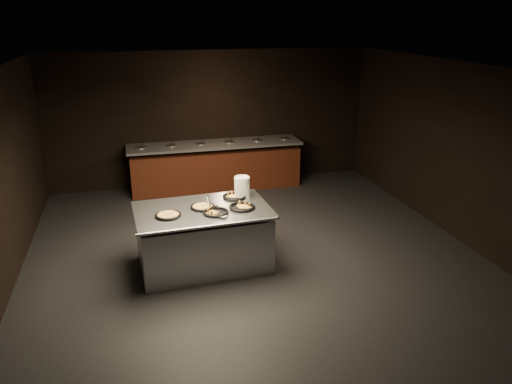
{
  "coord_description": "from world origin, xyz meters",
  "views": [
    {
      "loc": [
        -1.75,
        -6.66,
        3.63
      ],
      "look_at": [
        0.06,
        0.3,
        1.03
      ],
      "focal_mm": 35.0,
      "sensor_mm": 36.0,
      "label": 1
    }
  ],
  "objects_px": {
    "serving_counter": "(204,239)",
    "pan_cheese_whole": "(203,207)",
    "pan_veggie_whole": "(168,215)",
    "plate_stack": "(242,187)"
  },
  "relations": [
    {
      "from": "plate_stack",
      "to": "pan_veggie_whole",
      "type": "distance_m",
      "value": 1.31
    },
    {
      "from": "pan_veggie_whole",
      "to": "serving_counter",
      "type": "bearing_deg",
      "value": 17.8
    },
    {
      "from": "serving_counter",
      "to": "pan_veggie_whole",
      "type": "bearing_deg",
      "value": -164.99
    },
    {
      "from": "serving_counter",
      "to": "pan_cheese_whole",
      "type": "relative_size",
      "value": 5.55
    },
    {
      "from": "plate_stack",
      "to": "pan_veggie_whole",
      "type": "height_order",
      "value": "plate_stack"
    },
    {
      "from": "serving_counter",
      "to": "plate_stack",
      "type": "relative_size",
      "value": 6.45
    },
    {
      "from": "serving_counter",
      "to": "pan_veggie_whole",
      "type": "distance_m",
      "value": 0.74
    },
    {
      "from": "plate_stack",
      "to": "pan_veggie_whole",
      "type": "relative_size",
      "value": 0.84
    },
    {
      "from": "serving_counter",
      "to": "pan_cheese_whole",
      "type": "bearing_deg",
      "value": 68.1
    },
    {
      "from": "pan_cheese_whole",
      "to": "pan_veggie_whole",
      "type": "bearing_deg",
      "value": -159.32
    }
  ]
}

